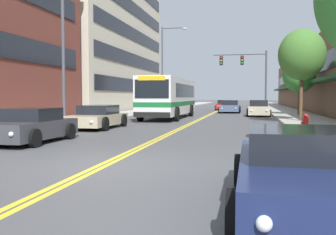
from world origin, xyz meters
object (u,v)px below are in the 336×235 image
at_px(car_beige_parked_left_far, 98,117).
at_px(street_tree_right_far, 299,75).
at_px(car_white_parked_left_mid, 177,106).
at_px(car_navy_parked_right_foreground, 301,173).
at_px(car_champagne_parked_right_mid, 258,109).
at_px(car_slate_blue_moving_second, 230,107).
at_px(car_dark_grey_parked_left_near, 30,126).
at_px(street_tree_right_mid, 302,55).
at_px(car_red_moving_lead, 225,105).
at_px(street_lamp_left_near, 71,33).
at_px(fire_hydrant, 306,123).
at_px(traffic_signal_mast, 248,69).
at_px(street_lamp_left_far, 166,62).
at_px(city_bus, 169,96).

height_order(car_beige_parked_left_far, street_tree_right_far, street_tree_right_far).
xyz_separation_m(car_white_parked_left_mid, car_navy_parked_right_foreground, (8.65, -35.79, -0.06)).
xyz_separation_m(car_white_parked_left_mid, street_tree_right_far, (12.01, -8.43, 2.83)).
distance_m(car_champagne_parked_right_mid, car_slate_blue_moving_second, 7.06).
relative_size(car_dark_grey_parked_left_near, street_tree_right_mid, 0.73).
distance_m(car_red_moving_lead, street_tree_right_mid, 23.30).
bearing_deg(car_beige_parked_left_far, street_lamp_left_near, -105.60).
xyz_separation_m(car_slate_blue_moving_second, street_lamp_left_near, (-6.52, -22.68, 4.11)).
xyz_separation_m(car_red_moving_lead, street_tree_right_far, (7.03, -13.90, 2.89)).
xyz_separation_m(car_white_parked_left_mid, fire_hydrant, (10.33, -24.39, -0.08)).
height_order(traffic_signal_mast, street_lamp_left_far, street_lamp_left_far).
xyz_separation_m(city_bus, car_slate_blue_moving_second, (4.16, 10.87, -1.12)).
relative_size(car_navy_parked_right_foreground, car_red_moving_lead, 0.97).
height_order(street_lamp_left_near, street_lamp_left_far, street_lamp_left_far).
relative_size(street_tree_right_mid, fire_hydrant, 7.42).
relative_size(street_lamp_left_far, street_tree_right_far, 1.85).
relative_size(car_slate_blue_moving_second, street_tree_right_far, 1.00).
bearing_deg(traffic_signal_mast, car_red_moving_lead, 109.41).
bearing_deg(fire_hydrant, street_lamp_left_far, 117.56).
height_order(car_slate_blue_moving_second, fire_hydrant, car_slate_blue_moving_second).
bearing_deg(car_dark_grey_parked_left_near, traffic_signal_mast, 73.75).
height_order(car_red_moving_lead, traffic_signal_mast, traffic_signal_mast).
bearing_deg(car_slate_blue_moving_second, car_white_parked_left_mid, 160.40).
distance_m(car_dark_grey_parked_left_near, car_beige_parked_left_far, 6.24).
relative_size(street_lamp_left_near, street_lamp_left_far, 0.89).
distance_m(car_navy_parked_right_foreground, street_tree_right_mid, 19.59).
relative_size(city_bus, car_white_parked_left_mid, 2.25).
distance_m(car_dark_grey_parked_left_near, street_tree_right_mid, 17.12).
height_order(traffic_signal_mast, fire_hydrant, traffic_signal_mast).
distance_m(car_slate_blue_moving_second, street_tree_right_far, 9.17).
distance_m(traffic_signal_mast, street_tree_right_mid, 14.70).
height_order(city_bus, car_white_parked_left_mid, city_bus).
relative_size(car_dark_grey_parked_left_near, street_lamp_left_far, 0.47).
bearing_deg(car_champagne_parked_right_mid, city_bus, -147.64).
height_order(street_lamp_left_near, street_tree_right_mid, street_lamp_left_near).
bearing_deg(car_slate_blue_moving_second, street_lamp_left_near, -106.03).
relative_size(street_lamp_left_near, street_tree_right_mid, 1.37).
height_order(city_bus, traffic_signal_mast, traffic_signal_mast).
xyz_separation_m(car_beige_parked_left_far, car_slate_blue_moving_second, (5.99, 20.78, 0.02)).
bearing_deg(city_bus, traffic_signal_mast, 60.87).
height_order(city_bus, fire_hydrant, city_bus).
xyz_separation_m(street_tree_right_far, fire_hydrant, (-1.69, -15.96, -2.91)).
height_order(car_slate_blue_moving_second, street_tree_right_mid, street_tree_right_mid).
relative_size(car_slate_blue_moving_second, fire_hydrant, 6.20).
distance_m(car_beige_parked_left_far, car_champagne_parked_right_mid, 16.71).
bearing_deg(car_red_moving_lead, car_navy_parked_right_foreground, -84.92).
relative_size(car_dark_grey_parked_left_near, car_champagne_parked_right_mid, 1.00).
distance_m(car_white_parked_left_mid, car_slate_blue_moving_second, 6.37).
bearing_deg(street_tree_right_mid, street_lamp_left_far, 131.53).
relative_size(car_beige_parked_left_far, street_lamp_left_far, 0.53).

